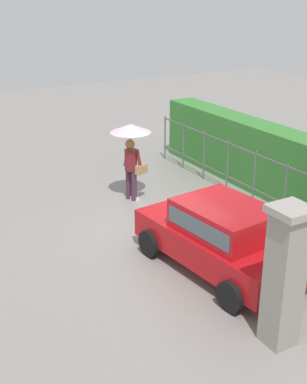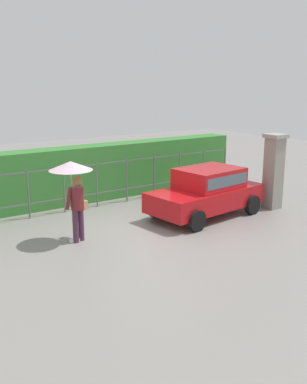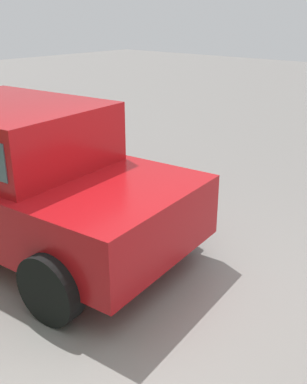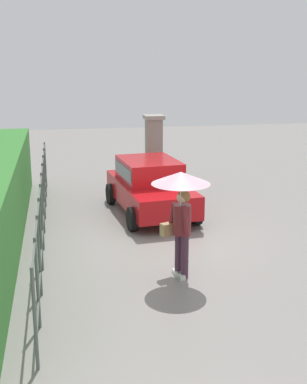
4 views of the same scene
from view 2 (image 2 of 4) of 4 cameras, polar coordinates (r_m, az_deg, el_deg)
ground_plane at (r=12.53m, az=-0.58°, el=-4.71°), size 40.00×40.00×0.00m
car at (r=13.61m, az=6.89°, el=0.23°), size 3.87×2.18×1.48m
pedestrian at (r=11.28m, az=-10.29°, el=1.53°), size 1.10×1.10×2.10m
gate_pillar at (r=14.79m, az=15.20°, el=2.67°), size 0.60×0.60×2.42m
fence_section at (r=14.88m, az=-5.36°, el=1.53°), size 10.38×0.05×1.50m
hedge_row at (r=15.66m, az=-7.06°, el=2.58°), size 11.33×0.90×1.90m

